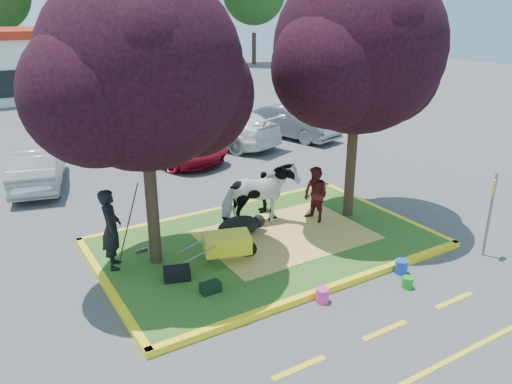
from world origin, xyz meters
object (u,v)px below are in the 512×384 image
handler (111,229)px  sign_post (491,207)px  calf (239,226)px  bucket_green (407,282)px  bucket_pink (322,295)px  wheelbarrow (228,243)px  cow (259,196)px  bucket_blue (401,267)px  car_silver (38,167)px

handler → sign_post: size_ratio=0.89×
calf → handler: handler is taller
bucket_green → bucket_pink: bucket_pink is taller
handler → wheelbarrow: handler is taller
cow → bucket_blue: (1.56, -3.68, -0.85)m
handler → wheelbarrow: size_ratio=0.99×
handler → bucket_pink: bearing=-119.2°
handler → car_silver: bearing=20.9°
bucket_pink → car_silver: bearing=109.5°
bucket_pink → calf: bearing=90.9°
cow → handler: 4.05m
bucket_green → bucket_pink: size_ratio=0.84×
cow → car_silver: 8.29m
cow → bucket_blue: bearing=-152.3°
calf → handler: size_ratio=0.63×
bucket_green → calf: bearing=116.7°
sign_post → bucket_pink: sign_post is taller
sign_post → bucket_pink: 4.86m
wheelbarrow → bucket_pink: wheelbarrow is taller
bucket_green → handler: bearing=142.7°
bucket_pink → bucket_blue: size_ratio=0.95×
calf → car_silver: (-3.71, 7.21, 0.29)m
bucket_pink → sign_post: bearing=-5.2°
bucket_pink → bucket_blue: (2.30, 0.00, 0.01)m
cow → bucket_pink: (-0.74, -3.68, -0.86)m
handler → sign_post: (8.00, -3.89, 0.20)m
cow → bucket_pink: size_ratio=6.73×
calf → bucket_pink: (0.05, -3.42, -0.26)m
wheelbarrow → cow: bearing=56.9°
wheelbarrow → bucket_pink: bearing=-48.7°
sign_post → car_silver: bearing=108.0°
cow → bucket_blue: cow is taller
sign_post → bucket_blue: (-2.40, 0.43, -1.13)m
calf → wheelbarrow: bearing=-145.5°
handler → sign_post: 8.90m
bucket_green → bucket_blue: bucket_blue is taller
handler → bucket_green: 6.65m
sign_post → bucket_green: sign_post is taller
cow → calf: cow is taller
handler → bucket_blue: size_ratio=5.90×
cow → handler: (-4.04, -0.22, 0.08)m
cow → wheelbarrow: cow is taller
wheelbarrow → car_silver: (-2.77, 8.36, 0.05)m
handler → calf: bearing=-73.5°
calf → car_silver: 8.12m
bucket_green → car_silver: size_ratio=0.06×
calf → bucket_blue: 4.16m
car_silver → wheelbarrow: bearing=122.3°
bucket_green → bucket_pink: 2.01m
handler → bucket_blue: (5.60, -3.46, -0.93)m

